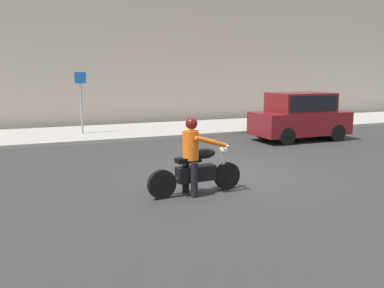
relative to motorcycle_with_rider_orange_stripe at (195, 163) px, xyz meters
The scene contains 5 objects.
ground_plane 2.03m from the motorcycle_with_rider_orange_stripe, 46.57° to the left, with size 80.00×80.00×0.00m, color #2C2C2C.
sidewalk_slab 9.50m from the motorcycle_with_rider_orange_stripe, 82.01° to the left, with size 40.00×4.40×0.14m, color #99968E.
motorcycle_with_rider_orange_stripe is the anchor object (origin of this frame).
parked_hatchback_maroon 8.23m from the motorcycle_with_rider_orange_stripe, 38.17° to the left, with size 3.62×1.76×1.80m.
street_sign_post 9.21m from the motorcycle_with_rider_orange_stripe, 96.56° to the left, with size 0.44×0.08×2.46m.
Camera 1 is at (-4.67, -9.28, 2.54)m, focal length 39.08 mm.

